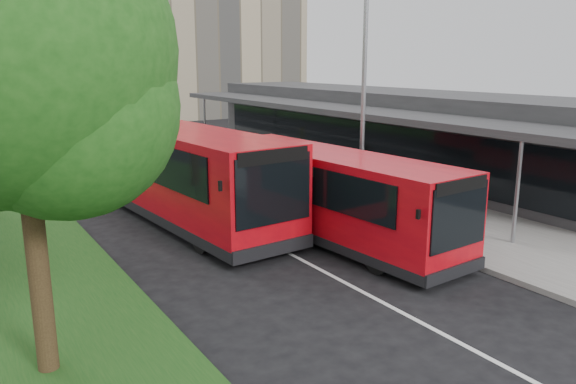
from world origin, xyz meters
The scene contains 15 objects.
ground centered at (0.00, 0.00, 0.00)m, with size 120.00×120.00×0.00m, color black.
pavement centered at (6.00, 20.00, 0.07)m, with size 5.00×80.00×0.15m, color slate.
lane_centre_line centered at (0.00, 15.00, 0.01)m, with size 0.12×70.00×0.01m, color silver.
kerb_dashes centered at (3.30, 19.00, 0.01)m, with size 0.12×56.00×0.01m.
office_block centered at (14.00, 42.00, 9.00)m, with size 22.00×12.00×18.00m, color tan.
station_building centered at (10.86, 8.00, 2.04)m, with size 7.70×26.00×4.00m.
tree_near centered at (-7.01, -2.95, 5.22)m, with size 5.03×5.03×8.09m.
lamp_post_near centered at (4.12, 2.00, 4.72)m, with size 1.44×0.28×8.00m.
lamp_post_far centered at (4.12, 22.00, 4.72)m, with size 1.44×0.28×8.00m.
bus_main centered at (1.84, 0.64, 1.39)m, with size 3.12×9.72×2.71m.
bus_second centered at (-1.21, 5.16, 1.63)m, with size 3.67×11.41×3.18m.
litter_bin centered at (5.47, 10.21, 0.59)m, with size 0.49×0.49×0.87m, color #372816.
bollard centered at (5.01, 17.24, 0.69)m, with size 0.17×0.17×1.09m, color #F9F40D.
car_near centered at (1.47, 36.63, 0.60)m, with size 1.41×3.50×1.19m, color #60170D.
car_far centered at (-1.10, 44.73, 0.61)m, with size 1.28×3.67×1.21m, color navy.
Camera 1 is at (-8.22, -12.83, 5.39)m, focal length 35.00 mm.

